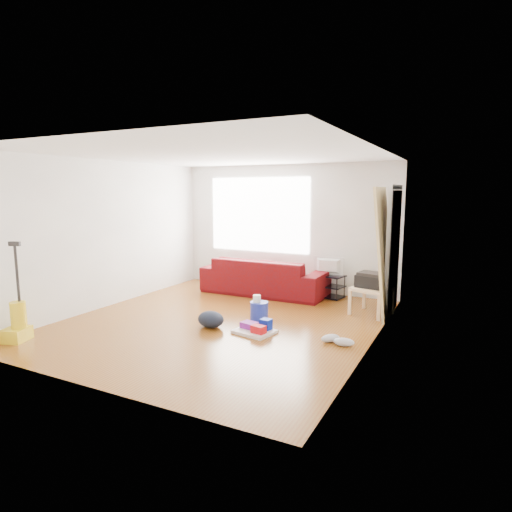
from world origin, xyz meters
The scene contains 13 objects.
room centered at (0.07, 0.15, 1.25)m, with size 4.51×5.01×2.51m.
sofa centered at (-0.21, 1.95, 0.00)m, with size 2.41×0.94×0.70m, color #380A13.
tv_stand centered at (0.97, 2.22, 0.22)m, with size 0.69×0.49×0.43m.
tv centered at (0.97, 2.22, 0.60)m, with size 0.57×0.08×0.33m, color black.
side_table centered at (1.95, 1.44, 0.38)m, with size 0.66×0.66×0.45m.
printer centered at (1.95, 1.44, 0.56)m, with size 0.52×0.43×0.24m.
bucket centered at (0.46, 0.36, 0.00)m, with size 0.28×0.28×0.28m, color #1E2EA9.
toilet_paper centered at (0.43, 0.35, 0.19)m, with size 0.12×0.12×0.11m, color white.
cleaning_tray centered at (0.70, -0.23, 0.06)m, with size 0.60×0.52×0.19m.
backpack centered at (-0.01, -0.29, 0.00)m, with size 0.43×0.34×0.24m, color #161E30.
sneakers centered at (1.85, -0.15, 0.05)m, with size 0.48×0.28×0.11m.
vacuum centered at (-2.00, -1.93, 0.25)m, with size 0.36×0.39×1.33m.
door_panel centered at (2.13, 1.36, 0.00)m, with size 0.04×0.82×2.05m, color tan.
Camera 1 is at (3.31, -5.40, 1.97)m, focal length 30.00 mm.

